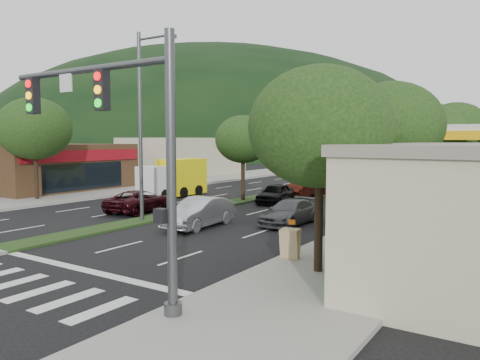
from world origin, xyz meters
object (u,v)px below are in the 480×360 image
Objects in this scene: tree_med_far at (364,134)px; a_frame_sign at (290,241)px; tree_l_a at (35,129)px; suv_maroon at (140,201)px; box_truck at (176,179)px; tree_r_e at (472,134)px; tree_r_c at (428,134)px; car_queue_b at (290,212)px; streetlight_near at (143,117)px; car_queue_d at (392,185)px; tree_med_near at (243,139)px; streetlight_mid at (329,127)px; car_queue_c at (308,186)px; traffic_signal at (123,131)px; tree_r_b at (391,126)px; tree_r_a at (320,127)px; sedan_silver at (200,213)px; motorhome at (429,168)px; tree_r_d at (455,130)px.

tree_med_far reaches higher than a_frame_sign.
tree_l_a is 10.88m from suv_maroon.
tree_l_a is 10.71m from box_truck.
tree_r_e is 1.39× the size of suv_maroon.
car_queue_b is at bearing -121.23° from tree_r_c.
a_frame_sign is at bearing -16.60° from streetlight_near.
streetlight_near is 1.91× the size of car_queue_d.
tree_med_near is at bearing -119.25° from car_queue_d.
streetlight_mid reaches higher than tree_r_e.
a_frame_sign is (10.30, -3.07, -4.79)m from streetlight_near.
tree_med_near is at bearing 91.18° from streetlight_near.
car_queue_c is (2.38, -9.66, -4.82)m from streetlight_mid.
tree_r_b is at bearing 77.63° from traffic_signal.
tree_r_c is at bearing 82.15° from traffic_signal.
streetlight_near is at bearing -90.00° from streetlight_mid.
tree_med_near is at bearing -174.20° from box_truck.
traffic_signal is 0.70× the size of streetlight_near.
tree_r_b is 1.00× the size of tree_med_far.
box_truck is (-3.34, 7.14, 0.70)m from suv_maroon.
tree_r_c is 15.65m from a_frame_sign.
streetlight_mid reaches higher than suv_maroon.
tree_med_far is at bearing -102.28° from suv_maroon.
streetlight_near is at bearing -150.12° from car_queue_b.
tree_r_a is 16.50m from suv_maroon.
tree_r_c is 10.76m from car_queue_c.
tree_r_c is at bearing 59.86° from car_queue_b.
tree_r_a is at bearing 61.80° from traffic_signal.
streetlight_mid is 2.08× the size of suv_maroon.
tree_r_e is 1.13× the size of box_truck.
streetlight_mid reaches higher than a_frame_sign.
car_queue_c reaches higher than car_queue_d.
streetlight_mid is at bearing 94.56° from sedan_silver.
car_queue_d is 17.39m from box_truck.
motorhome reaches higher than suv_maroon.
tree_med_near reaches higher than a_frame_sign.
car_queue_c is (15.08, 13.34, -4.42)m from tree_l_a.
motorhome is at bearing 116.81° from tree_r_d.
traffic_signal is 1.34× the size of car_queue_d.
tree_r_b is 24.58m from tree_l_a.
a_frame_sign is (3.52, -6.79, 0.16)m from car_queue_b.
traffic_signal is at bearing -82.74° from motorhome.
a_frame_sign is (1.50, -31.00, -0.99)m from motorhome.
tree_r_d is 6.42m from car_queue_d.
car_queue_d is (-1.34, 29.88, -3.92)m from traffic_signal.
suv_maroon is (-2.82, 2.43, -4.91)m from streetlight_near.
tree_r_b is 8.01m from tree_r_c.
suv_maroon is at bearing 134.21° from traffic_signal.
motorhome is at bearing 97.14° from tree_r_b.
tree_r_c is 1.48× the size of car_queue_b.
motorhome is (21.50, 25.93, -3.39)m from tree_l_a.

